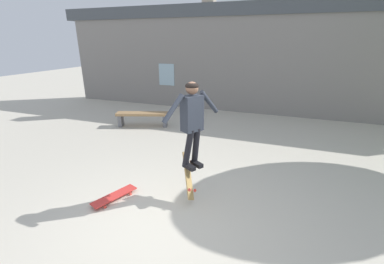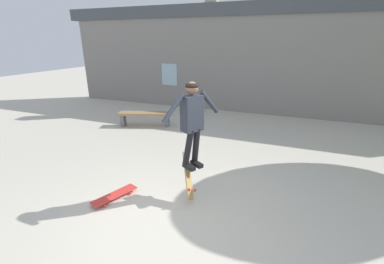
% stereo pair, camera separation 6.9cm
% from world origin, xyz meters
% --- Properties ---
extents(ground_plane, '(40.00, 40.00, 0.00)m').
position_xyz_m(ground_plane, '(0.00, 0.00, 0.00)').
color(ground_plane, beige).
extents(building_backdrop, '(16.42, 0.52, 5.23)m').
position_xyz_m(building_backdrop, '(-0.02, 7.18, 2.11)').
color(building_backdrop, gray).
rests_on(building_backdrop, ground_plane).
extents(park_bench, '(1.75, 0.91, 0.47)m').
position_xyz_m(park_bench, '(-2.86, 4.09, 0.34)').
color(park_bench, '#99754C').
rests_on(park_bench, ground_plane).
extents(skater, '(0.68, 1.03, 1.51)m').
position_xyz_m(skater, '(0.08, 0.79, 1.51)').
color(skater, '#282D38').
extents(skateboard_flipping, '(0.36, 0.62, 0.75)m').
position_xyz_m(skateboard_flipping, '(0.05, 0.69, 0.46)').
color(skateboard_flipping, '#AD894C').
extents(skateboard_resting, '(0.51, 0.87, 0.08)m').
position_xyz_m(skateboard_resting, '(-1.20, 0.19, 0.07)').
color(skateboard_resting, red).
rests_on(skateboard_resting, ground_plane).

